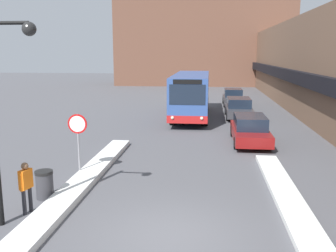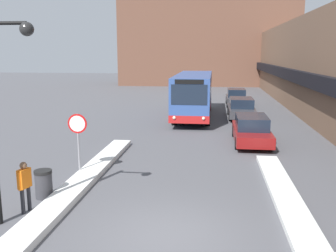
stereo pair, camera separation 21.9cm
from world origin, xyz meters
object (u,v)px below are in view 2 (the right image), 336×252
at_px(parked_car_front, 251,129).
at_px(street_lamp, 0,99).
at_px(stop_sign, 78,131).
at_px(parked_car_back, 236,97).
at_px(city_bus, 194,94).
at_px(trash_bin, 44,184).
at_px(parked_car_middle, 241,108).
at_px(pedestrian, 25,182).

xyz_separation_m(parked_car_front, street_lamp, (-7.66, -10.81, 2.82)).
bearing_deg(stop_sign, parked_car_back, 71.15).
xyz_separation_m(city_bus, trash_bin, (-4.04, -16.73, -1.29)).
relative_size(stop_sign, street_lamp, 0.44).
xyz_separation_m(parked_car_middle, street_lamp, (-7.66, -18.81, 2.81)).
relative_size(parked_car_middle, trash_bin, 4.86).
bearing_deg(parked_car_middle, stop_sign, -116.68).
relative_size(parked_car_front, parked_car_middle, 1.04).
relative_size(pedestrian, trash_bin, 1.66).
distance_m(parked_car_middle, pedestrian, 19.52).
bearing_deg(city_bus, parked_car_back, 62.70).
height_order(parked_car_front, pedestrian, pedestrian).
bearing_deg(parked_car_middle, trash_bin, -114.29).
height_order(parked_car_back, stop_sign, stop_sign).
bearing_deg(trash_bin, parked_car_back, 72.18).
distance_m(parked_car_front, trash_bin, 11.62).
bearing_deg(pedestrian, stop_sign, 6.99).
distance_m(parked_car_middle, stop_sign, 16.16).
distance_m(parked_car_front, parked_car_back, 14.79).
xyz_separation_m(parked_car_middle, stop_sign, (-7.24, -14.41, 1.05)).
bearing_deg(street_lamp, parked_car_front, 54.69).
xyz_separation_m(stop_sign, pedestrian, (-0.36, -3.57, -0.84)).
distance_m(city_bus, parked_car_back, 7.79).
height_order(stop_sign, pedestrian, stop_sign).
bearing_deg(stop_sign, trash_bin, -98.19).
xyz_separation_m(city_bus, parked_car_middle, (3.54, 0.07, -1.03)).
xyz_separation_m(street_lamp, trash_bin, (0.07, 2.00, -3.07)).
distance_m(parked_car_front, pedestrian, 12.55).
height_order(parked_car_middle, trash_bin, parked_car_middle).
height_order(parked_car_middle, street_lamp, street_lamp).
relative_size(parked_car_front, stop_sign, 1.95).
relative_size(parked_car_front, pedestrian, 3.04).
xyz_separation_m(city_bus, parked_car_front, (3.54, -7.93, -1.04)).
relative_size(stop_sign, trash_bin, 2.59).
relative_size(city_bus, parked_car_front, 2.24).
bearing_deg(parked_car_back, parked_car_middle, -90.00).
bearing_deg(stop_sign, parked_car_middle, 63.32).
bearing_deg(city_bus, parked_car_front, -65.93).
bearing_deg(stop_sign, parked_car_front, 41.52).
distance_m(parked_car_back, stop_sign, 22.42).
height_order(parked_car_front, street_lamp, street_lamp).
bearing_deg(city_bus, pedestrian, -102.78).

